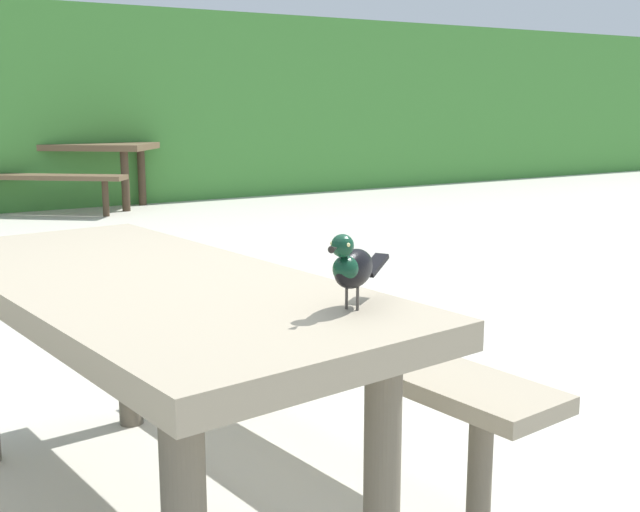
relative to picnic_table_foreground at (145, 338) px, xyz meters
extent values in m
plane|color=beige|center=(0.24, 0.01, -0.56)|extent=(60.00, 60.00, 0.00)
cube|color=gray|center=(0.00, 0.00, 0.15)|extent=(0.98, 1.88, 0.07)
cylinder|color=#635B4C|center=(0.35, -0.66, -0.22)|extent=(0.09, 0.09, 0.67)
cylinder|color=#635B4C|center=(0.17, 0.73, -0.22)|extent=(0.09, 0.09, 0.67)
cube|color=gray|center=(0.69, 0.09, -0.14)|extent=(0.50, 1.73, 0.05)
cylinder|color=#635B4C|center=(0.78, -0.55, -0.36)|extent=(0.07, 0.07, 0.39)
cylinder|color=#635B4C|center=(0.61, 0.73, -0.36)|extent=(0.07, 0.07, 0.39)
ellipsoid|color=black|center=(0.30, -0.61, 0.28)|extent=(0.16, 0.14, 0.09)
ellipsoid|color=#0F3823|center=(0.26, -0.63, 0.29)|extent=(0.09, 0.09, 0.06)
sphere|color=#0F3823|center=(0.25, -0.64, 0.34)|extent=(0.05, 0.05, 0.05)
sphere|color=#EAE08C|center=(0.25, -0.67, 0.35)|extent=(0.01, 0.01, 0.01)
sphere|color=#EAE08C|center=(0.23, -0.63, 0.35)|extent=(0.01, 0.01, 0.01)
cone|color=black|center=(0.21, -0.67, 0.34)|extent=(0.03, 0.03, 0.02)
cube|color=black|center=(0.40, -0.55, 0.27)|extent=(0.10, 0.08, 0.04)
cylinder|color=#47423D|center=(0.30, -0.63, 0.21)|extent=(0.01, 0.01, 0.05)
cylinder|color=#47423D|center=(0.29, -0.60, 0.21)|extent=(0.01, 0.01, 0.05)
cube|color=brown|center=(1.64, 7.28, 0.15)|extent=(1.88, 1.71, 0.07)
cylinder|color=#423324|center=(2.03, 6.63, -0.22)|extent=(0.09, 0.09, 0.67)
cylinder|color=#423324|center=(2.36, 7.05, -0.22)|extent=(0.09, 0.09, 0.67)
cylinder|color=#423324|center=(0.92, 7.50, -0.22)|extent=(0.09, 0.09, 0.67)
cylinder|color=#423324|center=(1.26, 7.92, -0.22)|extent=(0.09, 0.09, 0.67)
cube|color=brown|center=(1.21, 6.73, -0.14)|extent=(1.51, 1.28, 0.05)
cylinder|color=#423324|center=(1.71, 6.33, -0.36)|extent=(0.07, 0.07, 0.39)
cube|color=brown|center=(2.07, 7.83, -0.14)|extent=(1.51, 1.28, 0.05)
cylinder|color=#423324|center=(2.58, 7.43, -0.36)|extent=(0.07, 0.07, 0.39)
cylinder|color=#423324|center=(1.57, 8.22, -0.36)|extent=(0.07, 0.07, 0.39)
camera|label=1|loc=(-0.69, -2.10, 0.66)|focal=44.66mm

